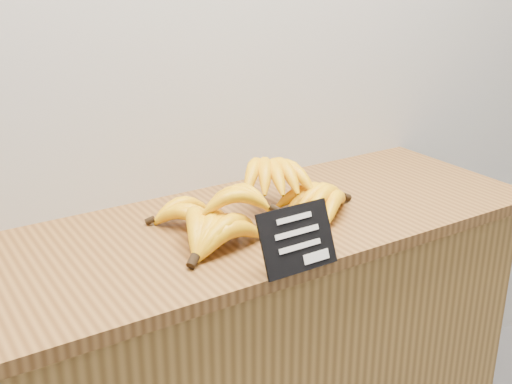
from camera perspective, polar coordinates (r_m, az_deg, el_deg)
name	(u,v)px	position (r m, az deg, el deg)	size (l,w,h in m)	color
counter_top	(245,227)	(1.52, -1.01, -3.14)	(1.48, 0.54, 0.03)	brown
chalkboard_sign	(298,239)	(1.28, 3.71, -4.18)	(0.17, 0.01, 0.13)	black
banana_pile	(252,204)	(1.47, -0.35, -1.07)	(0.54, 0.33, 0.12)	#F4B609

